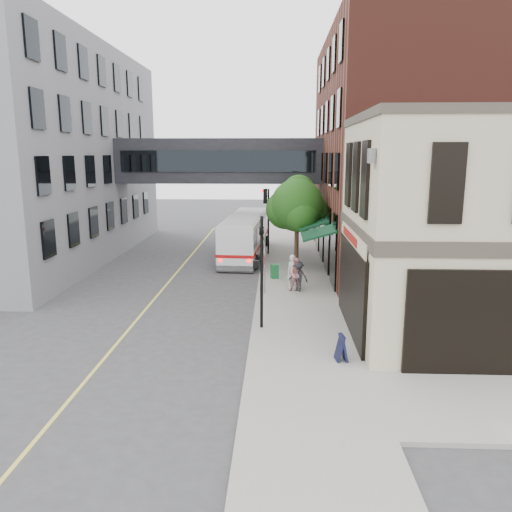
# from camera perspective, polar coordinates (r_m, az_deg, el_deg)

# --- Properties ---
(ground) EXTENTS (120.00, 120.00, 0.00)m
(ground) POSITION_cam_1_polar(r_m,az_deg,el_deg) (18.51, -0.82, -10.64)
(ground) COLOR #38383A
(ground) RESTS_ON ground
(sidewalk_main) EXTENTS (4.00, 60.00, 0.15)m
(sidewalk_main) POSITION_cam_1_polar(r_m,az_deg,el_deg) (31.88, 4.18, -0.95)
(sidewalk_main) COLOR gray
(sidewalk_main) RESTS_ON ground
(corner_building) EXTENTS (10.19, 8.12, 8.45)m
(corner_building) POSITION_cam_1_polar(r_m,az_deg,el_deg) (20.89, 24.91, 2.84)
(corner_building) COLOR #BAAD8E
(corner_building) RESTS_ON ground
(brick_building) EXTENTS (13.76, 18.00, 14.00)m
(brick_building) POSITION_cam_1_polar(r_m,az_deg,el_deg) (33.33, 18.42, 11.03)
(brick_building) COLOR #502119
(brick_building) RESTS_ON ground
(opposite_building) EXTENTS (14.00, 24.00, 14.00)m
(opposite_building) POSITION_cam_1_polar(r_m,az_deg,el_deg) (37.67, -26.58, 10.43)
(opposite_building) COLOR slate
(opposite_building) RESTS_ON ground
(skyway_bridge) EXTENTS (14.00, 3.18, 3.00)m
(skyway_bridge) POSITION_cam_1_polar(r_m,az_deg,el_deg) (35.33, -4.13, 10.79)
(skyway_bridge) COLOR black
(skyway_bridge) RESTS_ON ground
(traffic_signal_near) EXTENTS (0.44, 0.22, 4.60)m
(traffic_signal_near) POSITION_cam_1_polar(r_m,az_deg,el_deg) (19.53, 0.56, -0.28)
(traffic_signal_near) COLOR black
(traffic_signal_near) RESTS_ON sidewalk_main
(traffic_signal_far) EXTENTS (0.53, 0.28, 4.50)m
(traffic_signal_far) POSITION_cam_1_polar(r_m,az_deg,el_deg) (34.30, 1.20, 5.50)
(traffic_signal_far) COLOR black
(traffic_signal_far) RESTS_ON sidewalk_main
(street_sign_pole) EXTENTS (0.08, 0.75, 3.00)m
(street_sign_pole) POSITION_cam_1_polar(r_m,az_deg,el_deg) (24.64, 0.99, -0.26)
(street_sign_pole) COLOR gray
(street_sign_pole) RESTS_ON sidewalk_main
(street_tree) EXTENTS (3.80, 3.20, 5.60)m
(street_tree) POSITION_cam_1_polar(r_m,az_deg,el_deg) (30.50, 4.70, 5.77)
(street_tree) COLOR #382619
(street_tree) RESTS_ON sidewalk_main
(lane_marking) EXTENTS (0.12, 40.00, 0.01)m
(lane_marking) POSITION_cam_1_polar(r_m,az_deg,el_deg) (28.63, -9.74, -2.70)
(lane_marking) COLOR #D8CC4C
(lane_marking) RESTS_ON ground
(bus) EXTENTS (2.99, 10.46, 2.78)m
(bus) POSITION_cam_1_polar(r_m,az_deg,el_deg) (34.35, -1.24, 2.52)
(bus) COLOR white
(bus) RESTS_ON ground
(pedestrian_a) EXTENTS (0.75, 0.63, 1.74)m
(pedestrian_a) POSITION_cam_1_polar(r_m,az_deg,el_deg) (25.87, 4.24, -1.78)
(pedestrian_a) COLOR white
(pedestrian_a) RESTS_ON sidewalk_main
(pedestrian_b) EXTENTS (0.85, 0.67, 1.73)m
(pedestrian_b) POSITION_cam_1_polar(r_m,az_deg,el_deg) (25.24, 4.72, -2.15)
(pedestrian_b) COLOR tan
(pedestrian_b) RESTS_ON sidewalk_main
(pedestrian_c) EXTENTS (1.14, 0.90, 1.55)m
(pedestrian_c) POSITION_cam_1_polar(r_m,az_deg,el_deg) (25.30, 4.87, -2.33)
(pedestrian_c) COLOR black
(pedestrian_c) RESTS_ON sidewalk_main
(newspaper_box) EXTENTS (0.48, 0.45, 0.80)m
(newspaper_box) POSITION_cam_1_polar(r_m,az_deg,el_deg) (27.91, 2.13, -1.75)
(newspaper_box) COLOR #16612E
(newspaper_box) RESTS_ON sidewalk_main
(sandwich_board) EXTENTS (0.39, 0.55, 0.90)m
(sandwich_board) POSITION_cam_1_polar(r_m,az_deg,el_deg) (17.33, 9.74, -10.28)
(sandwich_board) COLOR black
(sandwich_board) RESTS_ON sidewalk_main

